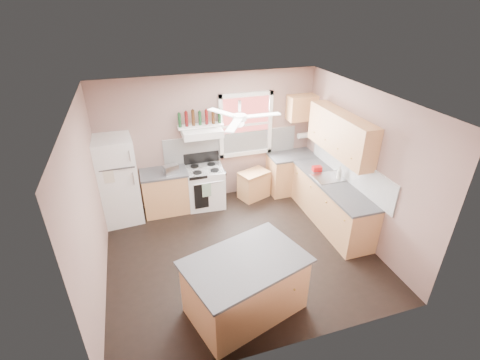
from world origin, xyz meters
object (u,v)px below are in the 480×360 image
object	(u,v)px
refrigerator	(117,180)
toaster	(171,169)
stove	(206,187)
cart	(254,185)
island	(245,287)

from	to	relation	value
refrigerator	toaster	size ratio (longest dim) A/B	6.21
stove	refrigerator	bearing A→B (deg)	-175.16
stove	cart	xyz separation A→B (m)	(1.08, -0.02, -0.12)
refrigerator	island	size ratio (longest dim) A/B	1.15
stove	island	xyz separation A→B (m)	(-0.08, -2.94, 0.00)
stove	cart	size ratio (longest dim) A/B	1.38
refrigerator	toaster	bearing A→B (deg)	-8.69
stove	cart	bearing A→B (deg)	3.41
toaster	cart	world-z (taller)	toaster
stove	island	distance (m)	2.94
toaster	island	world-z (taller)	toaster
toaster	cart	bearing A→B (deg)	-13.96
cart	stove	bearing A→B (deg)	158.68
refrigerator	stove	size ratio (longest dim) A/B	2.02
stove	island	world-z (taller)	same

